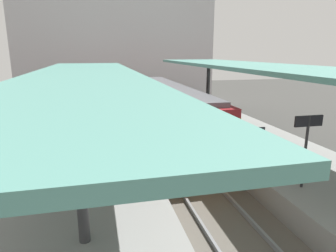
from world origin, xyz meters
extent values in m
plane|color=#383835|center=(0.00, 0.00, 0.00)|extent=(80.00, 80.00, 0.00)
cube|color=gray|center=(-3.80, 0.00, 0.50)|extent=(4.40, 28.00, 1.00)
cube|color=gray|center=(3.80, 0.00, 0.50)|extent=(4.40, 28.00, 1.00)
cube|color=#59544C|center=(0.00, 0.00, 0.10)|extent=(3.20, 28.00, 0.20)
cube|color=slate|center=(-0.72, 0.00, 0.27)|extent=(0.08, 28.00, 0.14)
cube|color=slate|center=(0.72, 0.00, 0.27)|extent=(0.08, 28.00, 0.14)
cube|color=maroon|center=(0.00, 4.05, 1.65)|extent=(2.70, 11.70, 2.90)
cube|color=orange|center=(0.00, -1.83, 1.50)|extent=(2.65, 0.08, 2.60)
cube|color=black|center=(-1.37, 4.05, 2.00)|extent=(0.04, 10.77, 0.76)
cube|color=black|center=(1.37, 4.05, 2.00)|extent=(0.04, 10.77, 0.76)
cube|color=#515156|center=(0.00, 4.05, 3.20)|extent=(2.16, 11.12, 0.20)
cylinder|color=#333335|center=(-3.80, -4.90, 2.51)|extent=(0.24, 0.24, 3.03)
cylinder|color=#333335|center=(-3.80, 7.70, 2.51)|extent=(0.24, 0.24, 3.03)
cube|color=slate|center=(-3.80, 1.40, 4.11)|extent=(4.18, 21.00, 0.16)
cylinder|color=#333335|center=(3.80, 7.70, 2.62)|extent=(0.24, 0.24, 3.25)
cube|color=slate|center=(3.80, 1.40, 4.33)|extent=(4.18, 21.00, 0.16)
cube|color=black|center=(2.29, 0.04, 1.20)|extent=(0.08, 0.32, 0.40)
cube|color=black|center=(3.39, 0.04, 1.20)|extent=(0.08, 0.32, 0.40)
cube|color=#2D333D|center=(2.84, 0.04, 1.43)|extent=(1.40, 0.40, 0.06)
cube|color=#2D333D|center=(2.84, 0.22, 1.66)|extent=(1.40, 0.06, 0.40)
cylinder|color=#262628|center=(2.50, -3.68, 2.10)|extent=(0.08, 0.08, 2.20)
cube|color=black|center=(2.50, -3.68, 3.05)|extent=(0.90, 0.06, 0.32)
cylinder|color=#386B3D|center=(-3.52, -2.48, 1.45)|extent=(0.28, 0.28, 0.90)
cylinder|color=#232328|center=(-3.52, -2.48, 2.20)|extent=(0.36, 0.36, 0.60)
sphere|color=#936B4C|center=(-3.52, -2.48, 2.61)|extent=(0.22, 0.22, 0.22)
cube|color=#B7B2B7|center=(-1.21, 20.00, 5.50)|extent=(18.00, 6.00, 11.00)
camera|label=1|loc=(-3.38, -10.85, 4.97)|focal=31.98mm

